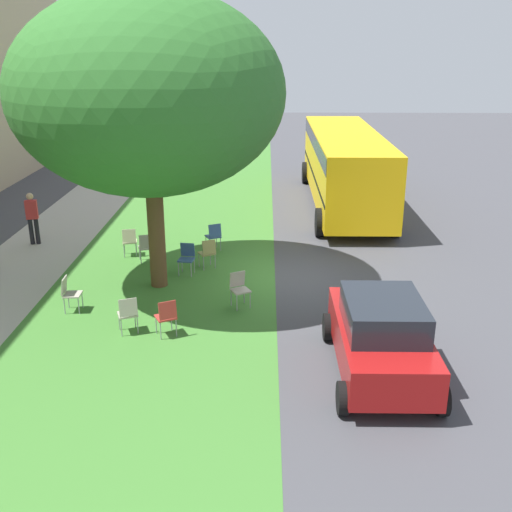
# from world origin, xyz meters

# --- Properties ---
(ground) EXTENTS (80.00, 80.00, 0.00)m
(ground) POSITION_xyz_m (0.00, 0.00, 0.00)
(ground) COLOR #424247
(grass_verge) EXTENTS (48.00, 6.00, 0.01)m
(grass_verge) POSITION_xyz_m (0.00, 3.20, 0.00)
(grass_verge) COLOR #3D752D
(grass_verge) RESTS_ON ground
(sidewalk_strip) EXTENTS (48.00, 2.80, 0.01)m
(sidewalk_strip) POSITION_xyz_m (0.00, 7.60, 0.00)
(sidewalk_strip) COLOR #ADA89E
(sidewalk_strip) RESTS_ON ground
(street_tree) EXTENTS (6.68, 6.68, 7.49)m
(street_tree) POSITION_xyz_m (-0.65, 3.33, 5.01)
(street_tree) COLOR brown
(street_tree) RESTS_ON ground
(chair_0) EXTENTS (0.56, 0.56, 0.88)m
(chair_0) POSITION_xyz_m (-1.96, 1.11, 0.52)
(chair_0) COLOR #ADA393
(chair_0) RESTS_ON ground
(chair_1) EXTENTS (0.56, 0.55, 0.88)m
(chair_1) POSITION_xyz_m (2.22, 2.08, 0.52)
(chair_1) COLOR #335184
(chair_1) RESTS_ON ground
(chair_2) EXTENTS (0.57, 0.56, 0.88)m
(chair_2) POSITION_xyz_m (0.64, 2.13, 0.52)
(chair_2) COLOR olive
(chair_2) RESTS_ON ground
(chair_3) EXTENTS (0.52, 0.52, 0.88)m
(chair_3) POSITION_xyz_m (1.11, 3.99, 0.52)
(chair_3) COLOR #ADA393
(chair_3) RESTS_ON ground
(chair_4) EXTENTS (0.44, 0.44, 0.88)m
(chair_4) POSITION_xyz_m (-2.34, 5.21, 0.52)
(chair_4) COLOR #ADA393
(chair_4) RESTS_ON ground
(chair_5) EXTENTS (0.56, 0.56, 0.88)m
(chair_5) POSITION_xyz_m (-3.63, 2.65, 0.52)
(chair_5) COLOR #B7332D
(chair_5) RESTS_ON ground
(chair_6) EXTENTS (0.54, 0.54, 0.88)m
(chair_6) POSITION_xyz_m (-3.49, 3.53, 0.52)
(chair_6) COLOR #ADA393
(chair_6) RESTS_ON ground
(chair_7) EXTENTS (0.49, 0.49, 0.88)m
(chair_7) POSITION_xyz_m (1.65, 4.60, 0.52)
(chair_7) COLOR beige
(chair_7) RESTS_ON ground
(chair_8) EXTENTS (0.48, 0.48, 0.88)m
(chair_8) POSITION_xyz_m (0.22, 2.68, 0.52)
(chair_8) COLOR #335184
(chair_8) RESTS_ON ground
(parked_car) EXTENTS (3.70, 1.92, 1.65)m
(parked_car) POSITION_xyz_m (-5.15, -1.77, 0.84)
(parked_car) COLOR maroon
(parked_car) RESTS_ON ground
(school_bus) EXTENTS (10.40, 2.80, 2.88)m
(school_bus) POSITION_xyz_m (7.75, -2.60, 1.76)
(school_bus) COLOR yellow
(school_bus) RESTS_ON ground
(pedestrian_0) EXTENTS (0.27, 0.39, 1.69)m
(pedestrian_0) POSITION_xyz_m (2.76, 7.92, 0.93)
(pedestrian_0) COLOR black
(pedestrian_0) RESTS_ON ground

